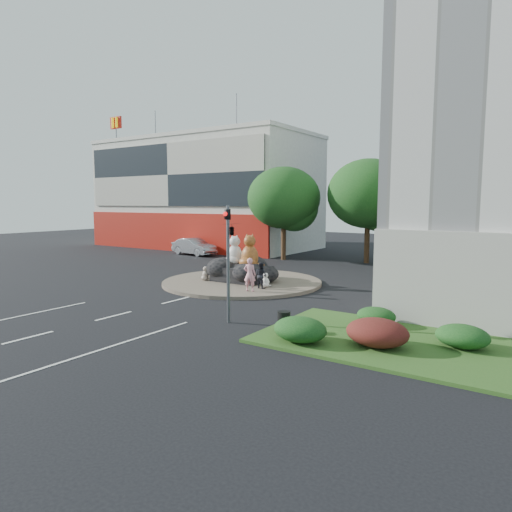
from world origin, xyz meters
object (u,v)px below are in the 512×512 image
at_px(pedestrian_dark, 261,275).
at_px(parked_car, 194,247).
at_px(pedestrian_pink, 250,274).
at_px(cat_white, 235,250).
at_px(litter_bin, 284,321).
at_px(cat_tabby, 250,251).
at_px(kitten_white, 266,280).
at_px(kitten_calico, 205,273).

xyz_separation_m(pedestrian_dark, parked_car, (-15.54, 11.80, -0.14)).
bearing_deg(parked_car, pedestrian_pink, -121.64).
distance_m(cat_white, parked_car, 16.21).
xyz_separation_m(cat_white, litter_bin, (8.42, -8.18, -1.59)).
distance_m(cat_tabby, pedestrian_dark, 2.37).
height_order(kitten_white, parked_car, parked_car).
distance_m(cat_white, litter_bin, 11.85).
xyz_separation_m(cat_tabby, pedestrian_dark, (1.62, -1.22, -1.21)).
distance_m(cat_tabby, litter_bin, 10.65).
distance_m(cat_white, kitten_white, 3.57).
relative_size(cat_white, kitten_white, 2.27).
bearing_deg(pedestrian_pink, cat_white, -60.21).
relative_size(cat_white, pedestrian_dark, 1.31).
height_order(cat_tabby, kitten_white, cat_tabby).
xyz_separation_m(kitten_white, pedestrian_pink, (-0.08, -1.51, 0.50)).
xyz_separation_m(kitten_calico, pedestrian_dark, (4.46, -0.35, 0.30)).
height_order(kitten_calico, kitten_white, kitten_calico).
height_order(cat_tabby, litter_bin, cat_tabby).
distance_m(kitten_white, parked_car, 19.27).
bearing_deg(cat_tabby, cat_white, 168.68).
bearing_deg(cat_white, cat_tabby, -6.46).
bearing_deg(cat_white, parked_car, 148.09).
height_order(pedestrian_dark, litter_bin, pedestrian_dark).
bearing_deg(parked_car, pedestrian_dark, -119.15).
bearing_deg(kitten_white, cat_tabby, 143.27).
xyz_separation_m(cat_white, kitten_white, (3.06, -1.12, -1.46)).
distance_m(pedestrian_dark, parked_car, 19.51).
relative_size(kitten_calico, parked_car, 0.18).
height_order(kitten_white, pedestrian_pink, pedestrian_pink).
distance_m(kitten_calico, parked_car, 15.93).
xyz_separation_m(parked_car, litter_bin, (20.93, -18.41, -0.31)).
bearing_deg(cat_tabby, kitten_calico, -160.44).
xyz_separation_m(cat_white, pedestrian_pink, (2.98, -2.63, -0.96)).
xyz_separation_m(cat_tabby, pedestrian_pink, (1.58, -2.29, -1.03)).
bearing_deg(pedestrian_pink, pedestrian_dark, -111.28).
bearing_deg(kitten_calico, pedestrian_dark, 24.57).
bearing_deg(pedestrian_dark, parked_car, -26.11).
bearing_deg(litter_bin, pedestrian_dark, 129.21).
bearing_deg(kitten_calico, kitten_white, 30.35).
height_order(kitten_white, litter_bin, kitten_white).
xyz_separation_m(cat_tabby, parked_car, (-13.92, 10.58, -1.35)).
bearing_deg(kitten_white, pedestrian_pink, -104.71).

